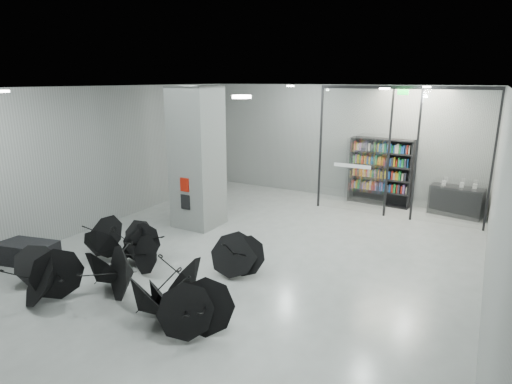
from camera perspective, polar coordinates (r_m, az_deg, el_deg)
The scene contains 10 objects.
room at distance 9.04m, azimuth -2.98°, elevation 6.46°, with size 14.00×14.02×4.01m.
column at distance 12.20m, azimuth -7.94°, elevation 4.56°, with size 1.20×1.20×4.00m, color slate.
fire_cabinet at distance 11.86m, azimuth -9.61°, elevation 0.97°, with size 0.28×0.04×0.38m, color #A50A07.
info_panel at distance 11.99m, azimuth -9.51°, elevation -1.35°, with size 0.30×0.03×0.42m, color black.
exit_sign at distance 13.09m, azimuth 19.22°, elevation 12.61°, with size 0.30×0.06×0.15m, color #0CE533.
glass_partition at distance 13.43m, azimuth 18.75°, elevation 5.64°, with size 5.06×0.08×4.00m.
bench at distance 11.40m, azimuth -28.86°, elevation -7.11°, with size 1.58×0.68×0.51m, color black.
bookshelf at distance 14.97m, azimuth 16.45°, elevation 2.64°, with size 2.06×0.41×2.27m, color black, non-canonical shape.
shop_counter at distance 14.71m, azimuth 25.39°, elevation -1.13°, with size 1.55×0.62×0.93m, color black.
umbrella_cluster at distance 9.22m, azimuth -15.55°, elevation -10.38°, with size 5.43×4.29×1.33m.
Camera 1 is at (4.75, -7.57, 4.18)m, focal length 29.64 mm.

